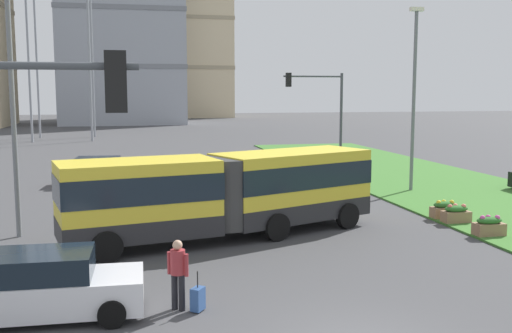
# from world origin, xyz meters

# --- Properties ---
(articulated_bus) EXTENTS (11.92, 5.83, 3.00)m
(articulated_bus) POSITION_xyz_m (-1.14, 9.82, 1.65)
(articulated_bus) COLOR yellow
(articulated_bus) RESTS_ON ground
(car_white_van) EXTENTS (4.46, 2.14, 1.58)m
(car_white_van) POSITION_xyz_m (-6.54, 3.10, 0.75)
(car_white_van) COLOR silver
(car_white_van) RESTS_ON ground
(car_maroon_sedan) EXTENTS (4.57, 2.39, 1.58)m
(car_maroon_sedan) POSITION_xyz_m (-6.04, 23.41, 0.75)
(car_maroon_sedan) COLOR maroon
(car_maroon_sedan) RESTS_ON ground
(pedestrian_crossing) EXTENTS (0.49, 0.39, 1.74)m
(pedestrian_crossing) POSITION_xyz_m (-3.47, 2.94, 1.00)
(pedestrian_crossing) COLOR black
(pedestrian_crossing) RESTS_ON ground
(rolling_suitcase) EXTENTS (0.41, 0.43, 0.97)m
(rolling_suitcase) POSITION_xyz_m (-3.02, 2.74, 0.31)
(rolling_suitcase) COLOR #335693
(rolling_suitcase) RESTS_ON ground
(flower_planter_2) EXTENTS (1.10, 0.56, 0.74)m
(flower_planter_2) POSITION_xyz_m (8.24, 7.76, 0.43)
(flower_planter_2) COLOR #937051
(flower_planter_2) RESTS_ON grass_median
(flower_planter_3) EXTENTS (1.10, 0.56, 0.74)m
(flower_planter_3) POSITION_xyz_m (8.24, 9.97, 0.43)
(flower_planter_3) COLOR #937051
(flower_planter_3) RESTS_ON grass_median
(flower_planter_4) EXTENTS (1.10, 0.56, 0.74)m
(flower_planter_4) POSITION_xyz_m (8.24, 10.85, 0.43)
(flower_planter_4) COLOR #937051
(flower_planter_4) RESTS_ON grass_median
(traffic_light_far_right) EXTENTS (3.60, 0.28, 6.33)m
(traffic_light_far_right) POSITION_xyz_m (6.72, 22.00, 4.31)
(traffic_light_far_right) COLOR #474C51
(traffic_light_far_right) RESTS_ON ground
(streetlight_left) EXTENTS (0.70, 0.28, 9.60)m
(streetlight_left) POSITION_xyz_m (-8.50, 11.54, 5.25)
(streetlight_left) COLOR slate
(streetlight_left) RESTS_ON ground
(streetlight_median) EXTENTS (0.70, 0.28, 9.55)m
(streetlight_median) POSITION_xyz_m (10.14, 17.52, 5.22)
(streetlight_median) COLOR slate
(streetlight_median) RESTS_ON ground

